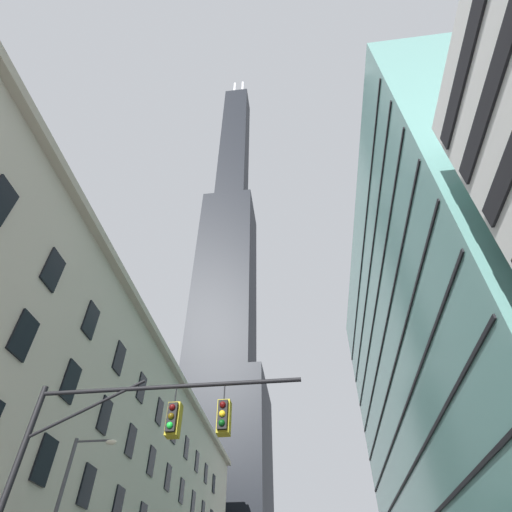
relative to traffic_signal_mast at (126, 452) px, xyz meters
name	(u,v)px	position (x,y,z in m)	size (l,w,h in m)	color
station_building	(75,480)	(-14.39, 23.44, 5.40)	(13.79, 68.75, 22.55)	beige
dark_skyscraper	(224,320)	(-14.22, 76.75, 57.07)	(22.48, 22.48, 206.37)	black
glass_office_midrise	(476,369)	(22.99, 27.76, 15.45)	(17.77, 49.46, 42.59)	slate
traffic_signal_mast	(126,452)	(0.00, 0.00, 0.00)	(9.02, 0.63, 7.98)	black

